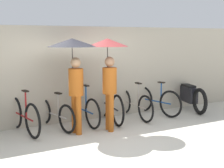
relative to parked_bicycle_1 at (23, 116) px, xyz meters
The scene contains 11 objects.
ground_plane 2.16m from the parked_bicycle_1, 47.26° to the right, with size 30.00×30.00×0.00m, color beige.
back_wall 1.70m from the parked_bicycle_1, 17.10° to the left, with size 13.53×0.12×2.38m.
parked_bicycle_1 is the anchor object (origin of this frame).
parked_bicycle_2 0.72m from the parked_bicycle_1, ahead, with size 0.56×1.65×0.97m.
parked_bicycle_3 1.44m from the parked_bicycle_1, ahead, with size 0.44×1.71×1.06m.
parked_bicycle_4 2.16m from the parked_bicycle_1, ahead, with size 0.44×1.80×1.01m.
parked_bicycle_5 2.88m from the parked_bicycle_1, ahead, with size 0.44×1.79×1.00m.
parked_bicycle_6 3.60m from the parked_bicycle_1, ahead, with size 0.57×1.69×1.07m.
pedestrian_leading 1.70m from the parked_bicycle_1, 26.32° to the right, with size 1.08×1.08×2.08m.
pedestrian_center 2.25m from the parked_bicycle_1, 19.88° to the right, with size 0.94×0.94×2.08m.
motorcycle 4.81m from the parked_bicycle_1, ahead, with size 0.77×2.04×0.93m.
Camera 1 is at (-2.86, -5.27, 2.12)m, focal length 50.00 mm.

